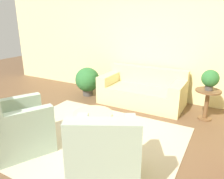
% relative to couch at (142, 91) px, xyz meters
% --- Properties ---
extents(ground_plane, '(16.00, 16.00, 0.00)m').
position_rel_couch_xyz_m(ground_plane, '(-0.18, -1.97, -0.30)').
color(ground_plane, brown).
extents(wall_back, '(8.98, 0.12, 2.80)m').
position_rel_couch_xyz_m(wall_back, '(-0.18, 0.58, 1.10)').
color(wall_back, beige).
rests_on(wall_back, ground_plane).
extents(rug, '(3.00, 2.49, 0.01)m').
position_rel_couch_xyz_m(rug, '(-0.18, -1.97, -0.30)').
color(rug, beige).
rests_on(rug, ground_plane).
extents(couch, '(1.92, 0.93, 0.82)m').
position_rel_couch_xyz_m(couch, '(0.00, 0.00, 0.00)').
color(couch, beige).
rests_on(couch, ground_plane).
extents(armchair_left, '(1.07, 1.11, 0.99)m').
position_rel_couch_xyz_m(armchair_left, '(-0.96, -2.74, 0.08)').
color(armchair_left, '#9EB29E').
rests_on(armchair_left, rug).
extents(armchair_right, '(1.07, 1.11, 0.99)m').
position_rel_couch_xyz_m(armchair_right, '(0.60, -2.74, 0.08)').
color(armchair_right, '#9EB29E').
rests_on(armchair_right, rug).
extents(ottoman_table, '(0.68, 0.68, 0.39)m').
position_rel_couch_xyz_m(ottoman_table, '(-0.22, -1.77, -0.04)').
color(ottoman_table, beige).
rests_on(ottoman_table, rug).
extents(side_table, '(0.48, 0.48, 0.62)m').
position_rel_couch_xyz_m(side_table, '(1.43, -0.20, 0.11)').
color(side_table, brown).
rests_on(side_table, ground_plane).
extents(potted_plant_on_side_table, '(0.32, 0.32, 0.40)m').
position_rel_couch_xyz_m(potted_plant_on_side_table, '(1.43, -0.20, 0.54)').
color(potted_plant_on_side_table, '#4C4742').
rests_on(potted_plant_on_side_table, side_table).
extents(potted_plant_floor, '(0.62, 0.62, 0.74)m').
position_rel_couch_xyz_m(potted_plant_floor, '(-1.46, -0.15, 0.11)').
color(potted_plant_floor, '#4C4742').
rests_on(potted_plant_floor, ground_plane).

